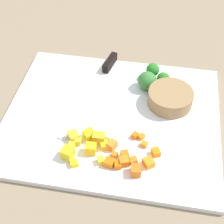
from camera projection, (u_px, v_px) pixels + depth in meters
name	position (u px, v px, depth m)	size (l,w,h in m)	color
ground_plane	(112.00, 119.00, 0.70)	(4.00, 4.00, 0.00)	#86745D
cutting_board	(112.00, 117.00, 0.70)	(0.43, 0.36, 0.01)	white
prep_bowl	(170.00, 98.00, 0.70)	(0.09, 0.09, 0.03)	#947149
chef_knife	(100.00, 78.00, 0.76)	(0.08, 0.27, 0.02)	silver
carrot_dice_0	(112.00, 145.00, 0.63)	(0.01, 0.02, 0.02)	orange
carrot_dice_1	(107.00, 141.00, 0.64)	(0.01, 0.01, 0.01)	orange
carrot_dice_2	(156.00, 152.00, 0.62)	(0.01, 0.02, 0.01)	orange
carrot_dice_3	(144.00, 144.00, 0.64)	(0.01, 0.01, 0.01)	orange
carrot_dice_4	(148.00, 163.00, 0.60)	(0.02, 0.02, 0.01)	orange
carrot_dice_5	(109.00, 163.00, 0.60)	(0.02, 0.02, 0.01)	orange
carrot_dice_6	(141.00, 137.00, 0.65)	(0.01, 0.01, 0.01)	orange
carrot_dice_7	(125.00, 155.00, 0.62)	(0.01, 0.01, 0.01)	orange
carrot_dice_8	(136.00, 170.00, 0.59)	(0.02, 0.02, 0.02)	orange
carrot_dice_9	(118.00, 165.00, 0.60)	(0.01, 0.01, 0.01)	orange
carrot_dice_10	(114.00, 155.00, 0.62)	(0.01, 0.01, 0.01)	orange
carrot_dice_11	(124.00, 161.00, 0.60)	(0.02, 0.02, 0.02)	orange
carrot_dice_12	(135.00, 136.00, 0.65)	(0.01, 0.01, 0.01)	orange
carrot_dice_13	(133.00, 160.00, 0.61)	(0.01, 0.01, 0.01)	orange
pepper_dice_0	(89.00, 135.00, 0.65)	(0.02, 0.02, 0.02)	yellow
pepper_dice_1	(68.00, 153.00, 0.61)	(0.02, 0.02, 0.02)	yellow
pepper_dice_2	(99.00, 138.00, 0.64)	(0.02, 0.02, 0.02)	yellow
pepper_dice_3	(91.00, 149.00, 0.62)	(0.02, 0.02, 0.02)	yellow
pepper_dice_4	(105.00, 145.00, 0.63)	(0.02, 0.02, 0.01)	yellow
pepper_dice_5	(98.00, 160.00, 0.61)	(0.01, 0.01, 0.01)	yellow
pepper_dice_6	(72.00, 146.00, 0.63)	(0.01, 0.01, 0.01)	yellow
pepper_dice_7	(78.00, 141.00, 0.64)	(0.01, 0.01, 0.01)	yellow
pepper_dice_8	(74.00, 163.00, 0.61)	(0.01, 0.01, 0.01)	yellow
pepper_dice_9	(74.00, 136.00, 0.64)	(0.02, 0.02, 0.02)	yellow
broccoli_floret_0	(147.00, 81.00, 0.74)	(0.04, 0.04, 0.04)	#8CB661
broccoli_floret_1	(153.00, 70.00, 0.76)	(0.03, 0.03, 0.04)	#94B46D
broccoli_floret_2	(163.00, 79.00, 0.74)	(0.03, 0.03, 0.03)	#8CC05E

